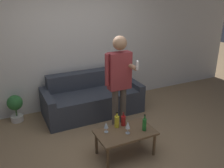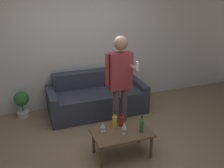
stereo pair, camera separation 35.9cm
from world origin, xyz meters
TOP-DOWN VIEW (x-y plane):
  - ground_plane at (0.00, 0.00)m, footprint 16.00×16.00m
  - wall_back at (0.00, 1.94)m, footprint 8.00×0.06m
  - couch at (0.13, 1.46)m, footprint 1.89×0.86m
  - coffee_table at (0.07, -0.04)m, footprint 0.86×0.51m
  - bottle_orange at (0.02, 0.13)m, footprint 0.07×0.07m
  - bottle_green at (0.13, 0.13)m, footprint 0.07×0.07m
  - bottle_dark at (0.34, -0.13)m, footprint 0.06×0.06m
  - wine_glass_near at (0.08, -0.09)m, footprint 0.07×0.07m
  - wine_glass_far at (-0.18, 0.07)m, footprint 0.07×0.07m
  - person_standing_front at (0.28, 0.56)m, footprint 0.44×0.42m
  - potted_plant at (-1.28, 1.72)m, footprint 0.28×0.28m

SIDE VIEW (x-z plane):
  - ground_plane at x=0.00m, z-range 0.00..0.00m
  - couch at x=0.13m, z-range -0.10..0.68m
  - potted_plant at x=-1.28m, z-range 0.05..0.57m
  - coffee_table at x=0.07m, z-range 0.15..0.54m
  - bottle_green at x=0.13m, z-range 0.37..0.58m
  - bottle_orange at x=0.02m, z-range 0.37..0.61m
  - bottle_dark at x=0.34m, z-range 0.36..0.62m
  - wine_glass_far at x=-0.18m, z-range 0.42..0.58m
  - wine_glass_near at x=0.08m, z-range 0.43..0.62m
  - person_standing_front at x=0.28m, z-range 0.17..1.84m
  - wall_back at x=0.00m, z-range 0.00..2.70m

